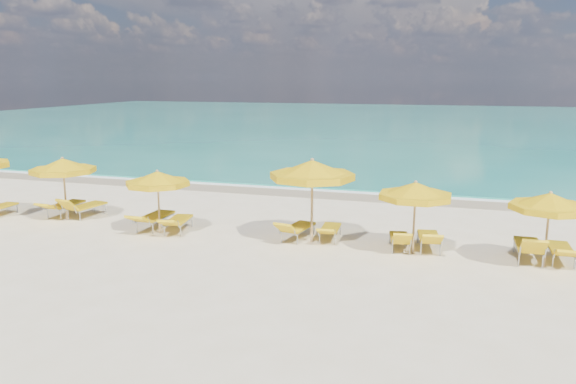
# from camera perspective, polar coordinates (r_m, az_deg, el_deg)

# --- Properties ---
(ground_plane) EXTENTS (120.00, 120.00, 0.00)m
(ground_plane) POSITION_cam_1_polar(r_m,az_deg,el_deg) (17.72, -1.43, -4.74)
(ground_plane) COLOR beige
(ocean) EXTENTS (120.00, 80.00, 0.30)m
(ocean) POSITION_cam_1_polar(r_m,az_deg,el_deg) (64.54, 12.34, 6.89)
(ocean) COLOR #157868
(ocean) RESTS_ON ground
(wet_sand_band) EXTENTS (120.00, 2.60, 0.01)m
(wet_sand_band) POSITION_cam_1_polar(r_m,az_deg,el_deg) (24.65, 4.04, -0.10)
(wet_sand_band) COLOR tan
(wet_sand_band) RESTS_ON ground
(foam_line) EXTENTS (120.00, 1.20, 0.03)m
(foam_line) POSITION_cam_1_polar(r_m,az_deg,el_deg) (25.41, 4.45, 0.25)
(foam_line) COLOR white
(foam_line) RESTS_ON ground
(whitecap_near) EXTENTS (14.00, 0.36, 0.05)m
(whitecap_near) POSITION_cam_1_polar(r_m,az_deg,el_deg) (35.39, -1.90, 3.49)
(whitecap_near) COLOR white
(whitecap_near) RESTS_ON ground
(whitecap_far) EXTENTS (18.00, 0.30, 0.05)m
(whitecap_far) POSITION_cam_1_polar(r_m,az_deg,el_deg) (40.51, 20.67, 3.78)
(whitecap_far) COLOR white
(whitecap_far) RESTS_ON ground
(umbrella_2) EXTENTS (2.30, 2.30, 2.26)m
(umbrella_2) POSITION_cam_1_polar(r_m,az_deg,el_deg) (21.11, -21.90, 2.44)
(umbrella_2) COLOR tan
(umbrella_2) RESTS_ON ground
(umbrella_3) EXTENTS (2.57, 2.57, 2.09)m
(umbrella_3) POSITION_cam_1_polar(r_m,az_deg,el_deg) (18.39, -13.11, 1.28)
(umbrella_3) COLOR tan
(umbrella_3) RESTS_ON ground
(umbrella_4) EXTENTS (2.92, 2.92, 2.62)m
(umbrella_4) POSITION_cam_1_polar(r_m,az_deg,el_deg) (16.85, 2.47, 2.19)
(umbrella_4) COLOR tan
(umbrella_4) RESTS_ON ground
(umbrella_5) EXTENTS (2.76, 2.76, 2.14)m
(umbrella_5) POSITION_cam_1_polar(r_m,az_deg,el_deg) (16.21, 12.82, 0.07)
(umbrella_5) COLOR tan
(umbrella_5) RESTS_ON ground
(umbrella_6) EXTENTS (2.17, 2.17, 2.08)m
(umbrella_6) POSITION_cam_1_polar(r_m,az_deg,el_deg) (16.15, 25.06, -0.97)
(umbrella_6) COLOR tan
(umbrella_6) RESTS_ON ground
(lounger_1_right) EXTENTS (0.61, 1.73, 0.65)m
(lounger_1_right) POSITION_cam_1_polar(r_m,az_deg,el_deg) (23.03, -27.24, -1.70)
(lounger_1_right) COLOR #A5A8AD
(lounger_1_right) RESTS_ON ground
(lounger_2_left) EXTENTS (0.70, 2.00, 0.71)m
(lounger_2_left) POSITION_cam_1_polar(r_m,az_deg,el_deg) (22.16, -21.70, -1.63)
(lounger_2_left) COLOR #A5A8AD
(lounger_2_left) RESTS_ON ground
(lounger_2_right) EXTENTS (0.89, 1.95, 0.88)m
(lounger_2_right) POSITION_cam_1_polar(r_m,az_deg,el_deg) (21.62, -19.83, -1.79)
(lounger_2_right) COLOR #A5A8AD
(lounger_2_right) RESTS_ON ground
(lounger_3_left) EXTENTS (0.71, 2.10, 0.75)m
(lounger_3_left) POSITION_cam_1_polar(r_m,az_deg,el_deg) (19.28, -13.39, -2.96)
(lounger_3_left) COLOR #A5A8AD
(lounger_3_left) RESTS_ON ground
(lounger_3_right) EXTENTS (0.88, 1.94, 0.69)m
(lounger_3_right) POSITION_cam_1_polar(r_m,az_deg,el_deg) (18.79, -11.11, -3.31)
(lounger_3_right) COLOR #A5A8AD
(lounger_3_right) RESTS_ON ground
(lounger_4_left) EXTENTS (0.92, 1.90, 0.78)m
(lounger_4_left) POSITION_cam_1_polar(r_m,az_deg,el_deg) (17.59, 0.98, -4.11)
(lounger_4_left) COLOR #A5A8AD
(lounger_4_left) RESTS_ON ground
(lounger_4_right) EXTENTS (0.67, 1.74, 0.62)m
(lounger_4_right) POSITION_cam_1_polar(r_m,az_deg,el_deg) (17.61, 4.29, -4.19)
(lounger_4_right) COLOR #A5A8AD
(lounger_4_right) RESTS_ON ground
(lounger_5_left) EXTENTS (0.83, 1.68, 0.76)m
(lounger_5_left) POSITION_cam_1_polar(r_m,az_deg,el_deg) (16.90, 11.27, -5.07)
(lounger_5_left) COLOR #A5A8AD
(lounger_5_left) RESTS_ON ground
(lounger_5_right) EXTENTS (0.85, 1.87, 0.77)m
(lounger_5_right) POSITION_cam_1_polar(r_m,az_deg,el_deg) (17.05, 14.11, -4.99)
(lounger_5_right) COLOR #A5A8AD
(lounger_5_right) RESTS_ON ground
(lounger_6_left) EXTENTS (0.70, 1.96, 0.92)m
(lounger_6_left) POSITION_cam_1_polar(r_m,az_deg,el_deg) (16.96, 23.21, -5.59)
(lounger_6_left) COLOR #A5A8AD
(lounger_6_left) RESTS_ON ground
(lounger_6_right) EXTENTS (0.63, 1.85, 0.68)m
(lounger_6_right) POSITION_cam_1_polar(r_m,az_deg,el_deg) (17.17, 25.92, -5.72)
(lounger_6_right) COLOR #A5A8AD
(lounger_6_right) RESTS_ON ground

